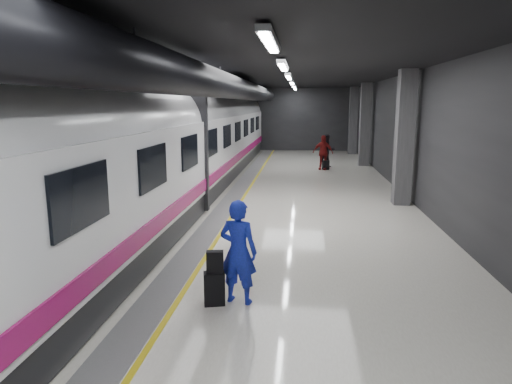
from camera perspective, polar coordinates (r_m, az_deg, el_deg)
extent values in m
plane|color=silver|center=(14.19, 0.95, -2.83)|extent=(40.00, 40.00, 0.00)
cube|color=black|center=(13.82, 1.01, 15.60)|extent=(10.00, 40.00, 0.02)
cube|color=#28282B|center=(33.77, 3.90, 9.04)|extent=(10.00, 0.02, 4.50)
cube|color=#28282B|center=(15.09, -18.41, 6.10)|extent=(0.02, 40.00, 4.50)
cube|color=#28282B|center=(14.30, 21.48, 5.66)|extent=(0.02, 40.00, 4.50)
cube|color=slate|center=(14.36, -4.43, -2.67)|extent=(0.65, 39.80, 0.01)
cube|color=gold|center=(14.29, -2.85, -2.71)|extent=(0.10, 39.80, 0.01)
cylinder|color=black|center=(13.96, -4.47, 13.26)|extent=(0.80, 38.00, 0.80)
cube|color=silver|center=(7.81, 1.72, 18.42)|extent=(0.22, 2.60, 0.10)
cube|color=silver|center=(12.78, 3.40, 15.51)|extent=(0.22, 2.60, 0.10)
cube|color=silver|center=(17.76, 4.12, 14.23)|extent=(0.22, 2.60, 0.10)
cube|color=silver|center=(22.76, 4.53, 13.51)|extent=(0.22, 2.60, 0.10)
cube|color=silver|center=(27.75, 4.78, 13.04)|extent=(0.22, 2.60, 0.10)
cube|color=silver|center=(31.75, 4.93, 12.78)|extent=(0.22, 2.60, 0.10)
cube|color=#515154|center=(16.13, 18.05, 6.41)|extent=(0.55, 0.55, 4.50)
cube|color=#515154|center=(25.97, 13.45, 8.18)|extent=(0.55, 0.55, 4.50)
cube|color=#515154|center=(31.93, 12.05, 8.71)|extent=(0.55, 0.55, 4.50)
cube|color=black|center=(14.74, -11.74, -1.14)|extent=(2.80, 38.00, 0.60)
cube|color=white|center=(14.51, -11.96, 4.27)|extent=(2.90, 38.00, 2.20)
cylinder|color=white|center=(14.44, -12.11, 8.01)|extent=(2.80, 38.00, 2.80)
cube|color=#940D55|center=(14.25, -6.19, 1.07)|extent=(0.04, 38.00, 0.35)
cube|color=black|center=(14.49, -12.00, 5.25)|extent=(3.05, 0.25, 3.80)
cube|color=black|center=(6.56, -20.99, -0.65)|extent=(0.05, 1.60, 0.85)
cube|color=black|center=(9.29, -12.72, 3.06)|extent=(0.05, 1.60, 0.85)
cube|color=black|center=(12.15, -8.26, 5.03)|extent=(0.05, 1.60, 0.85)
cube|color=black|center=(15.07, -5.50, 6.22)|extent=(0.05, 1.60, 0.85)
cube|color=black|center=(18.01, -3.62, 7.03)|extent=(0.05, 1.60, 0.85)
cube|color=black|center=(20.97, -2.27, 7.60)|extent=(0.05, 1.60, 0.85)
cube|color=black|center=(23.94, -1.26, 8.02)|extent=(0.05, 1.60, 0.85)
cube|color=black|center=(26.92, -0.46, 8.36)|extent=(0.05, 1.60, 0.85)
cube|color=black|center=(29.90, 0.17, 8.62)|extent=(0.05, 1.60, 0.85)
imported|color=#1C26D2|center=(7.84, -2.22, -7.47)|extent=(0.75, 0.58, 1.82)
cube|color=black|center=(7.98, -5.23, -11.92)|extent=(0.40, 0.30, 0.58)
cube|color=black|center=(7.81, -5.15, -8.70)|extent=(0.30, 0.19, 0.38)
imported|color=black|center=(24.97, 8.87, 5.14)|extent=(1.04, 0.91, 1.80)
imported|color=maroon|center=(23.98, 8.36, 4.91)|extent=(1.12, 0.67, 1.79)
cube|color=black|center=(24.09, 8.71, 3.36)|extent=(0.38, 0.31, 0.49)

